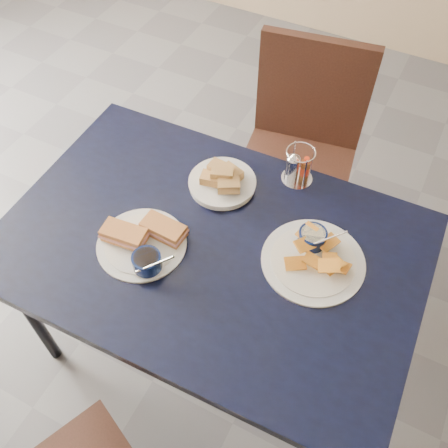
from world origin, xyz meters
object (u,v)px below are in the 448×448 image
at_px(dining_table, 210,253).
at_px(plantain_plate, 314,254).
at_px(sandwich_plate, 144,242).
at_px(condiment_caddy, 297,167).
at_px(chair_far, 305,141).
at_px(bread_basket, 222,181).

xyz_separation_m(dining_table, plantain_plate, (0.31, 0.10, 0.07)).
bearing_deg(dining_table, plantain_plate, 17.35).
distance_m(sandwich_plate, condiment_caddy, 0.59).
height_order(chair_far, sandwich_plate, chair_far).
bearing_deg(condiment_caddy, sandwich_plate, -122.93).
bearing_deg(chair_far, sandwich_plate, -104.60).
xyz_separation_m(dining_table, condiment_caddy, (0.14, 0.39, 0.11)).
height_order(dining_table, plantain_plate, plantain_plate).
bearing_deg(plantain_plate, dining_table, -162.65).
bearing_deg(plantain_plate, chair_far, 111.44).
bearing_deg(condiment_caddy, chair_far, 103.12).
bearing_deg(plantain_plate, condiment_caddy, 121.23).
relative_size(sandwich_plate, plantain_plate, 0.95).
bearing_deg(sandwich_plate, chair_far, 75.40).
distance_m(dining_table, condiment_caddy, 0.43).
xyz_separation_m(chair_far, bread_basket, (-0.13, -0.54, 0.21)).
xyz_separation_m(plantain_plate, bread_basket, (-0.39, 0.14, 0.01)).
distance_m(chair_far, sandwich_plate, 0.93).
height_order(sandwich_plate, bread_basket, sandwich_plate).
xyz_separation_m(plantain_plate, condiment_caddy, (-0.17, 0.29, 0.04)).
bearing_deg(chair_far, plantain_plate, -68.56).
bearing_deg(chair_far, dining_table, -93.61).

